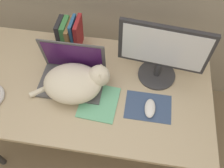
{
  "coord_description": "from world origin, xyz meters",
  "views": [
    {
      "loc": [
        0.26,
        -0.35,
        1.86
      ],
      "look_at": [
        0.15,
        0.34,
        0.83
      ],
      "focal_mm": 38.0,
      "sensor_mm": 36.0,
      "label": 1
    }
  ],
  "objects_px": {
    "cat": "(76,82)",
    "external_monitor": "(162,53)",
    "computer_mouse": "(150,108)",
    "laptop": "(72,75)",
    "book_row": "(70,35)",
    "notepad": "(99,102)"
  },
  "relations": [
    {
      "from": "cat",
      "to": "external_monitor",
      "type": "xyz_separation_m",
      "value": [
        0.44,
        0.18,
        0.12
      ]
    },
    {
      "from": "cat",
      "to": "computer_mouse",
      "type": "xyz_separation_m",
      "value": [
        0.41,
        -0.06,
        -0.06
      ]
    },
    {
      "from": "laptop",
      "to": "book_row",
      "type": "relative_size",
      "value": 1.7
    },
    {
      "from": "laptop",
      "to": "cat",
      "type": "bearing_deg",
      "value": -57.22
    },
    {
      "from": "external_monitor",
      "to": "computer_mouse",
      "type": "height_order",
      "value": "external_monitor"
    },
    {
      "from": "computer_mouse",
      "to": "book_row",
      "type": "xyz_separation_m",
      "value": [
        -0.53,
        0.39,
        0.08
      ]
    },
    {
      "from": "external_monitor",
      "to": "book_row",
      "type": "bearing_deg",
      "value": 164.42
    },
    {
      "from": "laptop",
      "to": "notepad",
      "type": "height_order",
      "value": "laptop"
    },
    {
      "from": "laptop",
      "to": "book_row",
      "type": "xyz_separation_m",
      "value": [
        -0.08,
        0.27,
        0.05
      ]
    },
    {
      "from": "computer_mouse",
      "to": "book_row",
      "type": "relative_size",
      "value": 0.54
    },
    {
      "from": "notepad",
      "to": "laptop",
      "type": "bearing_deg",
      "value": 144.69
    },
    {
      "from": "book_row",
      "to": "external_monitor",
      "type": "bearing_deg",
      "value": -15.58
    },
    {
      "from": "cat",
      "to": "external_monitor",
      "type": "distance_m",
      "value": 0.49
    },
    {
      "from": "laptop",
      "to": "external_monitor",
      "type": "xyz_separation_m",
      "value": [
        0.48,
        0.11,
        0.15
      ]
    },
    {
      "from": "cat",
      "to": "external_monitor",
      "type": "relative_size",
      "value": 0.93
    },
    {
      "from": "external_monitor",
      "to": "computer_mouse",
      "type": "distance_m",
      "value": 0.3
    },
    {
      "from": "cat",
      "to": "book_row",
      "type": "xyz_separation_m",
      "value": [
        -0.12,
        0.33,
        0.02
      ]
    },
    {
      "from": "laptop",
      "to": "notepad",
      "type": "distance_m",
      "value": 0.22
    },
    {
      "from": "external_monitor",
      "to": "cat",
      "type": "bearing_deg",
      "value": -158.17
    },
    {
      "from": "external_monitor",
      "to": "computer_mouse",
      "type": "xyz_separation_m",
      "value": [
        -0.02,
        -0.24,
        -0.18
      ]
    },
    {
      "from": "laptop",
      "to": "notepad",
      "type": "bearing_deg",
      "value": -35.31
    },
    {
      "from": "external_monitor",
      "to": "notepad",
      "type": "bearing_deg",
      "value": -141.93
    }
  ]
}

